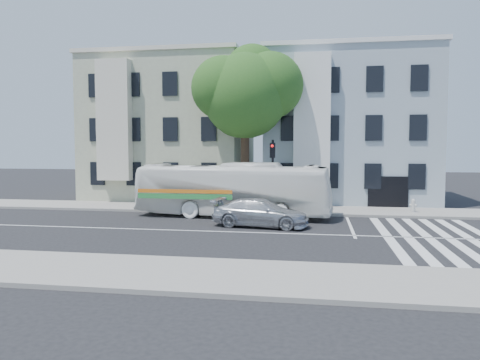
% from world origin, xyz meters
% --- Properties ---
extents(ground, '(120.00, 120.00, 0.00)m').
position_xyz_m(ground, '(0.00, 0.00, 0.00)').
color(ground, black).
rests_on(ground, ground).
extents(sidewalk_far, '(80.00, 4.00, 0.15)m').
position_xyz_m(sidewalk_far, '(0.00, 8.00, 0.07)').
color(sidewalk_far, gray).
rests_on(sidewalk_far, ground).
extents(sidewalk_near, '(80.00, 4.00, 0.15)m').
position_xyz_m(sidewalk_near, '(0.00, -8.00, 0.07)').
color(sidewalk_near, gray).
rests_on(sidewalk_near, ground).
extents(building_left, '(12.00, 10.00, 11.00)m').
position_xyz_m(building_left, '(-7.00, 15.00, 5.50)').
color(building_left, '#A3A68B').
rests_on(building_left, ground).
extents(building_right, '(12.00, 10.00, 11.00)m').
position_xyz_m(building_right, '(7.00, 15.00, 5.50)').
color(building_right, '#92A4AE').
rests_on(building_right, ground).
extents(street_tree, '(7.30, 5.90, 11.10)m').
position_xyz_m(street_tree, '(0.06, 8.74, 7.83)').
color(street_tree, '#2D2116').
rests_on(street_tree, ground).
extents(bus, '(3.71, 11.74, 3.22)m').
position_xyz_m(bus, '(-0.17, 4.90, 1.61)').
color(bus, white).
rests_on(bus, ground).
extents(sedan, '(2.71, 5.24, 1.45)m').
position_xyz_m(sedan, '(1.87, 1.78, 0.73)').
color(sedan, silver).
rests_on(sedan, ground).
extents(hedge, '(8.53, 2.13, 0.70)m').
position_xyz_m(hedge, '(-1.62, 6.30, 0.50)').
color(hedge, '#2E601F').
rests_on(hedge, sidewalk_far).
extents(traffic_signal, '(0.47, 0.54, 4.59)m').
position_xyz_m(traffic_signal, '(2.00, 6.84, 2.96)').
color(traffic_signal, black).
rests_on(traffic_signal, ground).
extents(fire_hydrant, '(0.46, 0.31, 0.80)m').
position_xyz_m(fire_hydrant, '(10.61, 7.77, 0.56)').
color(fire_hydrant, '#B3B3AF').
rests_on(fire_hydrant, sidewalk_far).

